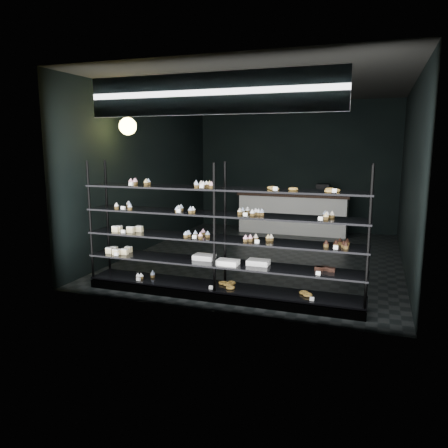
% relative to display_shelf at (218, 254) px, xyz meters
% --- Properties ---
extents(room, '(5.01, 6.01, 3.20)m').
position_rel_display_shelf_xyz_m(room, '(0.07, 2.45, 0.97)').
color(room, black).
rests_on(room, ground).
extents(display_shelf, '(4.00, 0.50, 1.91)m').
position_rel_display_shelf_xyz_m(display_shelf, '(0.00, 0.00, 0.00)').
color(display_shelf, black).
rests_on(display_shelf, room).
extents(signage, '(3.30, 0.05, 0.50)m').
position_rel_display_shelf_xyz_m(signage, '(0.07, -0.48, 2.12)').
color(signage, '#0C153D').
rests_on(signage, room).
extents(pendant_lamp, '(0.29, 0.29, 0.88)m').
position_rel_display_shelf_xyz_m(pendant_lamp, '(-1.99, 0.99, 1.82)').
color(pendant_lamp, black).
rests_on(pendant_lamp, room).
extents(service_counter, '(2.68, 0.65, 1.23)m').
position_rel_display_shelf_xyz_m(service_counter, '(0.15, 4.95, -0.13)').
color(service_counter, silver).
rests_on(service_counter, room).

